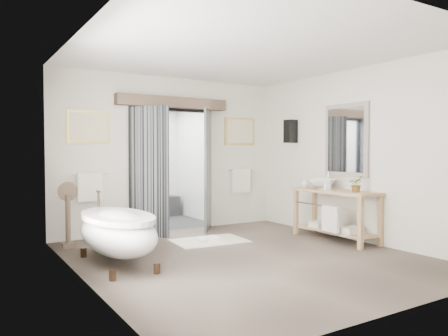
{
  "coord_description": "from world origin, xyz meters",
  "views": [
    {
      "loc": [
        -3.51,
        -5.06,
        1.5
      ],
      "look_at": [
        0.0,
        0.6,
        1.25
      ],
      "focal_mm": 35.0,
      "sensor_mm": 36.0,
      "label": 1
    }
  ],
  "objects_px": {
    "clawfoot_tub": "(117,231)",
    "rug": "(209,241)",
    "basin": "(322,184)",
    "vanity": "(335,211)"
  },
  "relations": [
    {
      "from": "clawfoot_tub",
      "to": "basin",
      "type": "height_order",
      "value": "basin"
    },
    {
      "from": "rug",
      "to": "basin",
      "type": "distance_m",
      "value": 2.18
    },
    {
      "from": "vanity",
      "to": "rug",
      "type": "xyz_separation_m",
      "value": [
        -1.85,
        1.04,
        -0.5
      ]
    },
    {
      "from": "vanity",
      "to": "rug",
      "type": "distance_m",
      "value": 2.18
    },
    {
      "from": "rug",
      "to": "basin",
      "type": "xyz_separation_m",
      "value": [
        1.82,
        -0.76,
        0.93
      ]
    },
    {
      "from": "clawfoot_tub",
      "to": "rug",
      "type": "distance_m",
      "value": 1.96
    },
    {
      "from": "basin",
      "to": "clawfoot_tub",
      "type": "bearing_deg",
      "value": -170.34
    },
    {
      "from": "vanity",
      "to": "basin",
      "type": "height_order",
      "value": "basin"
    },
    {
      "from": "clawfoot_tub",
      "to": "rug",
      "type": "height_order",
      "value": "clawfoot_tub"
    },
    {
      "from": "clawfoot_tub",
      "to": "vanity",
      "type": "distance_m",
      "value": 3.66
    }
  ]
}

